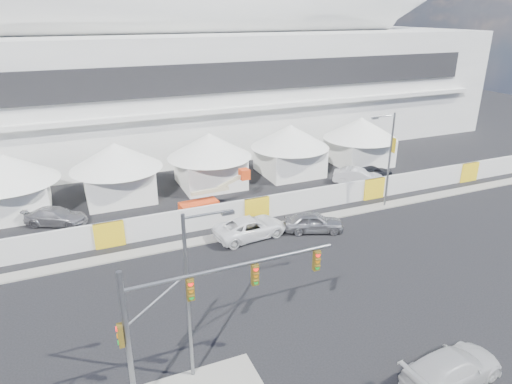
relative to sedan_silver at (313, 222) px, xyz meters
name	(u,v)px	position (x,y,z in m)	size (l,w,h in m)	color
ground	(260,345)	(-9.34, -10.63, -0.81)	(160.00, 160.00, 0.00)	black
far_curb	(403,202)	(10.66, 1.87, -0.75)	(80.00, 1.20, 0.12)	gray
stadium	(194,69)	(-0.64, 30.87, 8.64)	(80.00, 24.80, 21.98)	silver
tent_row	(165,161)	(-8.84, 13.37, 2.34)	(53.40, 8.40, 5.40)	white
hoarding_fence	(256,209)	(-3.34, 3.87, 0.19)	(70.00, 0.25, 2.00)	silver
scaffold_tower	(441,85)	(36.66, 25.37, 5.19)	(4.40, 4.40, 12.00)	#595B60
sedan_silver	(313,222)	(0.00, 0.00, 0.00)	(4.75, 1.91, 1.62)	#9B9C9F
pickup_curb	(250,228)	(-5.03, 1.09, 0.00)	(5.82, 2.68, 1.62)	white
pickup_near	(452,368)	(-1.94, -16.57, -0.02)	(5.44, 2.21, 1.58)	silver
lot_car_a	(358,176)	(9.59, 7.60, 0.01)	(5.00, 1.74, 1.65)	silver
lot_car_b	(373,173)	(11.75, 8.08, -0.03)	(4.56, 1.83, 1.55)	black
lot_car_c	(56,216)	(-18.99, 9.52, -0.08)	(5.05, 2.05, 1.47)	#9B9A9E
traffic_mast	(178,324)	(-14.01, -12.52, 3.32)	(9.89, 0.69, 7.09)	slate
streetlight_median	(192,287)	(-13.04, -11.43, 4.24)	(2.36, 0.24, 8.54)	gray
streetlight_curb	(388,154)	(8.32, 1.87, 4.17)	(2.54, 0.57, 8.57)	slate
boom_lift	(206,202)	(-6.79, 7.15, 0.09)	(6.62, 1.71, 3.34)	#F14516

